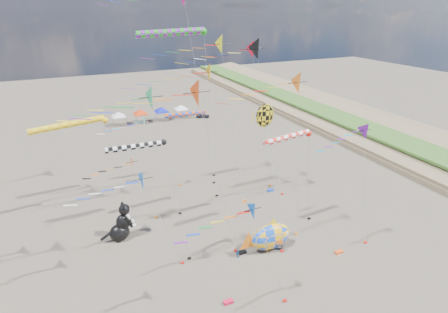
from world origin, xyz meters
TOP-DOWN VIEW (x-y plane):
  - ground at (0.00, 0.00)m, footprint 260.00×260.00m
  - delta_kite_0 at (3.23, 8.13)m, footprint 11.09×2.37m
  - delta_kite_2 at (-10.45, 8.89)m, footprint 8.74×2.11m
  - delta_kite_3 at (-4.49, -0.13)m, footprint 9.35×1.68m
  - delta_kite_4 at (1.07, 17.80)m, footprint 12.04×2.56m
  - delta_kite_5 at (-6.28, 8.37)m, footprint 14.25×2.78m
  - delta_kite_6 at (-10.95, 18.74)m, footprint 7.67×1.62m
  - delta_kite_7 at (8.88, 3.44)m, footprint 9.05×1.73m
  - delta_kite_8 at (-10.08, 9.27)m, footprint 10.16×2.37m
  - delta_kite_9 at (5.91, 20.21)m, footprint 12.28×2.40m
  - delta_kite_10 at (-6.48, 26.11)m, footprint 9.56×1.97m
  - delta_kite_11 at (5.68, 17.22)m, footprint 13.89×2.79m
  - delta_kite_12 at (-0.29, 17.38)m, footprint 13.45×2.47m
  - windsock_0 at (6.30, 10.26)m, footprint 7.62×0.71m
  - windsock_1 at (-9.17, 18.38)m, footprint 8.49×0.75m
  - windsock_2 at (-0.20, 27.10)m, footprint 7.65×0.64m
  - windsock_3 at (-15.93, 21.95)m, footprint 9.99×0.75m
  - windsock_4 at (-3.34, 20.76)m, footprint 9.75×0.85m
  - angelfish_kite at (3.39, 11.32)m, footprint 3.74×3.02m
  - cat_inflatable at (-12.53, 16.13)m, footprint 3.63×1.94m
  - fish_inflatable at (2.49, 7.11)m, footprint 6.44×2.14m
  - person_adult at (3.82, 6.45)m, footprint 0.66×0.55m
  - child_green at (3.87, 8.92)m, footprint 0.53×0.43m
  - child_blue at (-1.47, 7.37)m, footprint 0.64×0.49m
  - kite_bag_0 at (-0.71, 7.73)m, footprint 0.90×0.44m
  - kite_bag_1 at (9.71, 18.82)m, footprint 0.90×0.44m
  - kite_bag_2 at (9.27, 3.29)m, footprint 0.90×0.44m
  - kite_bag_3 at (-5.14, 1.85)m, footprint 0.90×0.44m
  - tent_row at (1.50, 60.00)m, footprint 19.20×4.20m
  - parked_car at (13.84, 58.00)m, footprint 3.60×2.39m

SIDE VIEW (x-z plane):
  - ground at x=0.00m, z-range 0.00..0.00m
  - kite_bag_0 at x=-0.71m, z-range 0.00..0.30m
  - kite_bag_1 at x=9.71m, z-range 0.00..0.30m
  - kite_bag_2 at x=9.27m, z-range 0.00..0.30m
  - kite_bag_3 at x=-5.14m, z-range 0.00..0.30m
  - child_blue at x=-1.47m, z-range 0.00..1.01m
  - child_green at x=3.87m, z-range 0.00..1.03m
  - parked_car at x=13.84m, z-range 0.00..1.14m
  - person_adult at x=3.82m, z-range 0.00..1.54m
  - fish_inflatable at x=2.49m, z-range -0.37..3.83m
  - cat_inflatable at x=-12.53m, z-range 0.00..4.80m
  - tent_row at x=1.50m, z-range 1.25..5.05m
  - delta_kite_6 at x=-10.95m, z-range 3.37..12.54m
  - delta_kite_3 at x=-4.49m, z-range 4.60..16.30m
  - windsock_1 at x=-9.17m, z-range 5.03..15.95m
  - windsock_2 at x=-0.20m, z-range 5.24..16.56m
  - delta_kite_10 at x=-6.48m, z-range 4.81..17.03m
  - delta_kite_2 at x=-10.45m, z-range 4.86..17.27m
  - windsock_0 at x=6.30m, z-range 5.78..18.22m
  - windsock_3 at x=-15.93m, z-range 6.28..19.71m
  - delta_kite_7 at x=8.88m, z-range 6.53..22.07m
  - angelfish_kite at x=3.39m, z-range 6.52..22.44m
  - delta_kite_12 at x=-0.29m, z-range 8.33..28.06m
  - delta_kite_8 at x=-10.08m, z-range 8.43..28.19m
  - delta_kite_5 at x=-6.28m, z-range 8.48..28.72m
  - delta_kite_0 at x=3.23m, z-range 8.59..28.73m
  - delta_kite_9 at x=5.91m, z-range 9.45..31.33m
  - delta_kite_11 at x=5.68m, z-range 9.61..32.11m
  - delta_kite_4 at x=1.07m, z-range 9.88..32.75m
  - windsock_4 at x=-3.34m, z-range 11.11..34.35m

